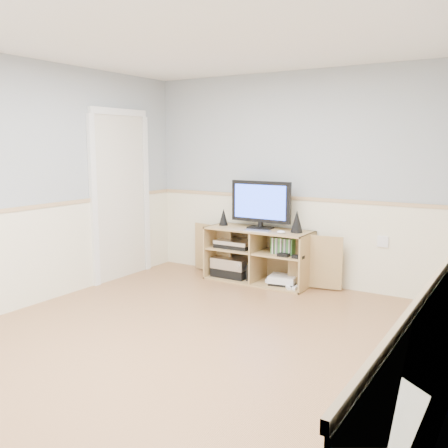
{
  "coord_description": "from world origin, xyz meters",
  "views": [
    {
      "loc": [
        2.34,
        -3.25,
        1.65
      ],
      "look_at": [
        -0.41,
        1.2,
        0.82
      ],
      "focal_mm": 40.0,
      "sensor_mm": 36.0,
      "label": 1
    }
  ],
  "objects_px": {
    "media_cabinet": "(260,254)",
    "game_consoles": "(282,280)",
    "keyboard": "(258,231)",
    "monitor": "(261,203)"
  },
  "relations": [
    {
      "from": "keyboard",
      "to": "game_consoles",
      "type": "bearing_deg",
      "value": 18.52
    },
    {
      "from": "keyboard",
      "to": "game_consoles",
      "type": "distance_m",
      "value": 0.66
    },
    {
      "from": "monitor",
      "to": "keyboard",
      "type": "relative_size",
      "value": 2.54
    },
    {
      "from": "media_cabinet",
      "to": "monitor",
      "type": "bearing_deg",
      "value": -90.0
    },
    {
      "from": "keyboard",
      "to": "game_consoles",
      "type": "relative_size",
      "value": 0.66
    },
    {
      "from": "monitor",
      "to": "keyboard",
      "type": "distance_m",
      "value": 0.36
    },
    {
      "from": "media_cabinet",
      "to": "game_consoles",
      "type": "height_order",
      "value": "media_cabinet"
    },
    {
      "from": "monitor",
      "to": "game_consoles",
      "type": "relative_size",
      "value": 1.68
    },
    {
      "from": "media_cabinet",
      "to": "keyboard",
      "type": "distance_m",
      "value": 0.38
    },
    {
      "from": "game_consoles",
      "to": "media_cabinet",
      "type": "bearing_deg",
      "value": 168.21
    }
  ]
}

